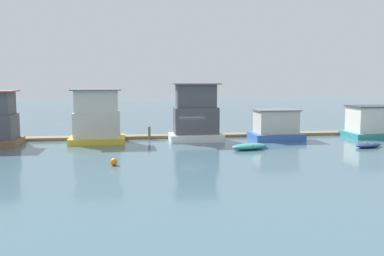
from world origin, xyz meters
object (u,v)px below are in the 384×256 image
object	(u,v)px
houseboat_blue	(276,126)
buoy_orange	(114,162)
houseboat_teal	(371,123)
mooring_post_near_right	(149,133)
mooring_post_far_left	(359,127)
houseboat_white	(196,116)
houseboat_yellow	(97,119)
dinghy_teal	(249,146)
dinghy_navy	(368,145)

from	to	relation	value
houseboat_blue	buoy_orange	distance (m)	19.34
houseboat_teal	buoy_orange	size ratio (longest dim) A/B	10.10
houseboat_blue	mooring_post_near_right	distance (m)	12.92
mooring_post_far_left	buoy_orange	world-z (taller)	mooring_post_far_left
houseboat_white	houseboat_teal	world-z (taller)	houseboat_white
houseboat_teal	mooring_post_far_left	world-z (taller)	houseboat_teal
houseboat_yellow	houseboat_teal	xyz separation A→B (m)	(28.48, -0.14, -0.80)
buoy_orange	dinghy_teal	bearing A→B (deg)	24.70
dinghy_navy	buoy_orange	distance (m)	22.96
houseboat_white	houseboat_teal	xyz separation A→B (m)	(18.82, -0.05, -0.94)
houseboat_teal	houseboat_yellow	bearing A→B (deg)	179.73
dinghy_teal	mooring_post_far_left	bearing A→B (deg)	27.18
houseboat_white	buoy_orange	distance (m)	13.82
houseboat_teal	dinghy_teal	size ratio (longest dim) A/B	1.45
houseboat_yellow	mooring_post_far_left	bearing A→B (deg)	2.89
dinghy_navy	mooring_post_far_left	size ratio (longest dim) A/B	1.74
houseboat_blue	houseboat_teal	world-z (taller)	houseboat_teal
dinghy_teal	buoy_orange	distance (m)	12.67
houseboat_white	mooring_post_far_left	distance (m)	18.49
houseboat_teal	dinghy_navy	bearing A→B (deg)	-122.47
houseboat_yellow	mooring_post_near_right	size ratio (longest dim) A/B	4.00
dinghy_navy	houseboat_teal	bearing A→B (deg)	57.53
houseboat_white	buoy_orange	size ratio (longest dim) A/B	10.94
houseboat_yellow	houseboat_teal	world-z (taller)	houseboat_yellow
houseboat_blue	dinghy_teal	world-z (taller)	houseboat_blue
houseboat_blue	buoy_orange	world-z (taller)	houseboat_blue
dinghy_teal	mooring_post_far_left	world-z (taller)	mooring_post_far_left
dinghy_navy	houseboat_white	bearing A→B (deg)	156.42
houseboat_yellow	houseboat_white	bearing A→B (deg)	-0.49
mooring_post_far_left	dinghy_navy	bearing A→B (deg)	-114.42
houseboat_teal	dinghy_teal	world-z (taller)	houseboat_teal
houseboat_white	mooring_post_far_left	bearing A→B (deg)	4.67
mooring_post_near_right	buoy_orange	size ratio (longest dim) A/B	2.51
houseboat_yellow	buoy_orange	world-z (taller)	houseboat_yellow
houseboat_teal	dinghy_teal	distance (m)	16.18
mooring_post_far_left	buoy_orange	size ratio (longest dim) A/B	3.42
houseboat_yellow	mooring_post_far_left	distance (m)	28.09
houseboat_white	dinghy_navy	world-z (taller)	houseboat_white
houseboat_yellow	houseboat_blue	bearing A→B (deg)	-1.22
mooring_post_near_right	buoy_orange	bearing A→B (deg)	-103.74
houseboat_teal	mooring_post_near_right	xyz separation A→B (m)	(-23.39, 1.55, -0.88)
dinghy_navy	mooring_post_far_left	world-z (taller)	mooring_post_far_left
dinghy_teal	dinghy_navy	xyz separation A→B (m)	(10.94, -0.47, -0.06)
mooring_post_near_right	mooring_post_far_left	bearing A→B (deg)	0.00
houseboat_teal	houseboat_blue	bearing A→B (deg)	-178.68
houseboat_white	buoy_orange	world-z (taller)	houseboat_white
mooring_post_near_right	houseboat_white	bearing A→B (deg)	-18.16
houseboat_white	mooring_post_near_right	bearing A→B (deg)	161.84
dinghy_teal	mooring_post_near_right	xyz separation A→B (m)	(-8.39, 7.47, 0.38)
houseboat_yellow	dinghy_teal	bearing A→B (deg)	-24.18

